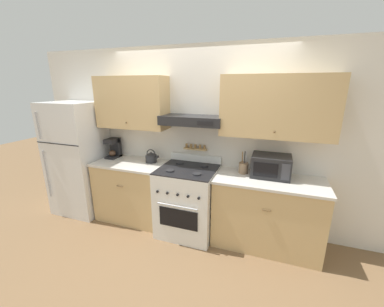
{
  "coord_description": "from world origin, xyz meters",
  "views": [
    {
      "loc": [
        1.05,
        -2.52,
        2.03
      ],
      "look_at": [
        0.06,
        0.26,
        1.17
      ],
      "focal_mm": 22.0,
      "sensor_mm": 36.0,
      "label": 1
    }
  ],
  "objects_px": {
    "stove_range": "(188,200)",
    "refrigerator": "(78,158)",
    "utensil_crock": "(244,167)",
    "microwave": "(271,166)",
    "coffee_maker": "(114,148)",
    "tea_kettle": "(151,157)"
  },
  "relations": [
    {
      "from": "stove_range",
      "to": "microwave",
      "type": "relative_size",
      "value": 2.25
    },
    {
      "from": "microwave",
      "to": "utensil_crock",
      "type": "bearing_deg",
      "value": -176.95
    },
    {
      "from": "stove_range",
      "to": "coffee_maker",
      "type": "xyz_separation_m",
      "value": [
        -1.33,
        0.2,
        0.59
      ]
    },
    {
      "from": "refrigerator",
      "to": "stove_range",
      "type": "bearing_deg",
      "value": -0.24
    },
    {
      "from": "tea_kettle",
      "to": "utensil_crock",
      "type": "relative_size",
      "value": 0.73
    },
    {
      "from": "stove_range",
      "to": "microwave",
      "type": "distance_m",
      "value": 1.21
    },
    {
      "from": "utensil_crock",
      "to": "tea_kettle",
      "type": "bearing_deg",
      "value": -180.0
    },
    {
      "from": "coffee_maker",
      "to": "refrigerator",
      "type": "bearing_deg",
      "value": -160.75
    },
    {
      "from": "stove_range",
      "to": "microwave",
      "type": "xyz_separation_m",
      "value": [
        1.05,
        0.19,
        0.58
      ]
    },
    {
      "from": "tea_kettle",
      "to": "utensil_crock",
      "type": "bearing_deg",
      "value": 0.0
    },
    {
      "from": "coffee_maker",
      "to": "microwave",
      "type": "bearing_deg",
      "value": -0.33
    },
    {
      "from": "stove_range",
      "to": "refrigerator",
      "type": "distance_m",
      "value": 1.93
    },
    {
      "from": "stove_range",
      "to": "utensil_crock",
      "type": "distance_m",
      "value": 0.9
    },
    {
      "from": "tea_kettle",
      "to": "microwave",
      "type": "bearing_deg",
      "value": 0.6
    },
    {
      "from": "refrigerator",
      "to": "tea_kettle",
      "type": "bearing_deg",
      "value": 7.47
    },
    {
      "from": "refrigerator",
      "to": "microwave",
      "type": "relative_size",
      "value": 3.81
    },
    {
      "from": "stove_range",
      "to": "microwave",
      "type": "bearing_deg",
      "value": 10.17
    },
    {
      "from": "stove_range",
      "to": "coffee_maker",
      "type": "distance_m",
      "value": 1.47
    },
    {
      "from": "refrigerator",
      "to": "microwave",
      "type": "height_order",
      "value": "refrigerator"
    },
    {
      "from": "stove_range",
      "to": "refrigerator",
      "type": "bearing_deg",
      "value": 179.76
    },
    {
      "from": "stove_range",
      "to": "tea_kettle",
      "type": "xyz_separation_m",
      "value": [
        -0.64,
        0.17,
        0.51
      ]
    },
    {
      "from": "coffee_maker",
      "to": "microwave",
      "type": "relative_size",
      "value": 0.65
    }
  ]
}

